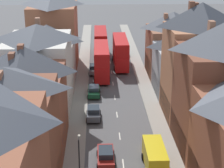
{
  "coord_description": "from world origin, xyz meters",
  "views": [
    {
      "loc": [
        -2.55,
        -15.32,
        21.17
      ],
      "look_at": [
        -0.3,
        38.7,
        1.16
      ],
      "focal_mm": 60.0,
      "sensor_mm": 36.0,
      "label": 1
    }
  ],
  "objects_px": {
    "double_decker_bus_far_approaching": "(101,61)",
    "car_mid_white": "(106,156)",
    "car_mid_black": "(94,113)",
    "street_lamp": "(79,161)",
    "car_near_blue": "(94,69)",
    "delivery_van": "(155,156)",
    "double_decker_bus_lead": "(101,43)",
    "double_decker_bus_mid_street": "(120,51)",
    "car_near_silver": "(124,51)",
    "car_parked_left_a": "(94,91)"
  },
  "relations": [
    {
      "from": "car_near_blue",
      "to": "delivery_van",
      "type": "height_order",
      "value": "delivery_van"
    },
    {
      "from": "street_lamp",
      "to": "car_near_blue",
      "type": "bearing_deg",
      "value": 88.05
    },
    {
      "from": "car_mid_white",
      "to": "double_decker_bus_lead",
      "type": "bearing_deg",
      "value": 90.01
    },
    {
      "from": "double_decker_bus_mid_street",
      "to": "car_mid_white",
      "type": "distance_m",
      "value": 33.44
    },
    {
      "from": "delivery_van",
      "to": "car_mid_black",
      "type": "bearing_deg",
      "value": 117.95
    },
    {
      "from": "street_lamp",
      "to": "car_near_silver",
      "type": "bearing_deg",
      "value": 80.87
    },
    {
      "from": "car_parked_left_a",
      "to": "car_mid_black",
      "type": "distance_m",
      "value": 7.96
    },
    {
      "from": "street_lamp",
      "to": "double_decker_bus_far_approaching",
      "type": "bearing_deg",
      "value": 85.69
    },
    {
      "from": "car_near_blue",
      "to": "street_lamp",
      "type": "xyz_separation_m",
      "value": [
        -1.15,
        -33.86,
        2.4
      ]
    },
    {
      "from": "double_decker_bus_far_approaching",
      "to": "car_mid_white",
      "type": "bearing_deg",
      "value": -89.98
    },
    {
      "from": "car_near_blue",
      "to": "delivery_van",
      "type": "distance_m",
      "value": 30.78
    },
    {
      "from": "double_decker_bus_mid_street",
      "to": "car_near_silver",
      "type": "distance_m",
      "value": 8.04
    },
    {
      "from": "delivery_van",
      "to": "car_near_silver",
      "type": "bearing_deg",
      "value": 90.0
    },
    {
      "from": "double_decker_bus_far_approaching",
      "to": "car_near_silver",
      "type": "height_order",
      "value": "double_decker_bus_far_approaching"
    },
    {
      "from": "car_mid_white",
      "to": "double_decker_bus_mid_street",
      "type": "bearing_deg",
      "value": 83.82
    },
    {
      "from": "double_decker_bus_far_approaching",
      "to": "car_mid_white",
      "type": "xyz_separation_m",
      "value": [
        0.01,
        -27.48,
        -2.02
      ]
    },
    {
      "from": "car_mid_white",
      "to": "delivery_van",
      "type": "height_order",
      "value": "delivery_van"
    },
    {
      "from": "delivery_van",
      "to": "street_lamp",
      "type": "xyz_separation_m",
      "value": [
        -7.35,
        -3.71,
        1.9
      ]
    },
    {
      "from": "car_near_blue",
      "to": "street_lamp",
      "type": "bearing_deg",
      "value": -91.95
    },
    {
      "from": "car_near_silver",
      "to": "car_near_blue",
      "type": "bearing_deg",
      "value": -117.52
    },
    {
      "from": "car_near_silver",
      "to": "car_mid_black",
      "type": "bearing_deg",
      "value": -101.54
    },
    {
      "from": "double_decker_bus_far_approaching",
      "to": "car_mid_white",
      "type": "distance_m",
      "value": 27.55
    },
    {
      "from": "double_decker_bus_far_approaching",
      "to": "car_mid_black",
      "type": "bearing_deg",
      "value": -94.35
    },
    {
      "from": "double_decker_bus_far_approaching",
      "to": "double_decker_bus_lead",
      "type": "bearing_deg",
      "value": 90.0
    },
    {
      "from": "double_decker_bus_mid_street",
      "to": "delivery_van",
      "type": "bearing_deg",
      "value": -87.82
    },
    {
      "from": "double_decker_bus_lead",
      "to": "double_decker_bus_far_approaching",
      "type": "distance_m",
      "value": 12.65
    },
    {
      "from": "double_decker_bus_mid_street",
      "to": "double_decker_bus_far_approaching",
      "type": "height_order",
      "value": "same"
    },
    {
      "from": "car_near_blue",
      "to": "car_mid_white",
      "type": "distance_m",
      "value": 28.99
    },
    {
      "from": "car_mid_white",
      "to": "street_lamp",
      "type": "bearing_deg",
      "value": -116.57
    },
    {
      "from": "car_near_silver",
      "to": "car_parked_left_a",
      "type": "xyz_separation_m",
      "value": [
        -6.2,
        -22.41,
        0.0
      ]
    },
    {
      "from": "double_decker_bus_lead",
      "to": "street_lamp",
      "type": "xyz_separation_m",
      "value": [
        -2.44,
        -45.03,
        0.43
      ]
    },
    {
      "from": "double_decker_bus_far_approaching",
      "to": "car_mid_black",
      "type": "distance_m",
      "value": 17.14
    },
    {
      "from": "car_mid_white",
      "to": "car_mid_black",
      "type": "bearing_deg",
      "value": 97.06
    },
    {
      "from": "car_parked_left_a",
      "to": "car_mid_white",
      "type": "relative_size",
      "value": 0.95
    },
    {
      "from": "double_decker_bus_mid_street",
      "to": "car_near_blue",
      "type": "relative_size",
      "value": 2.65
    },
    {
      "from": "car_mid_white",
      "to": "car_near_silver",
      "type": "bearing_deg",
      "value": 83.16
    },
    {
      "from": "car_near_blue",
      "to": "delivery_van",
      "type": "relative_size",
      "value": 0.79
    },
    {
      "from": "car_mid_black",
      "to": "street_lamp",
      "type": "xyz_separation_m",
      "value": [
        -1.15,
        -15.39,
        2.39
      ]
    },
    {
      "from": "car_mid_white",
      "to": "street_lamp",
      "type": "xyz_separation_m",
      "value": [
        -2.45,
        -4.9,
        2.45
      ]
    },
    {
      "from": "car_near_silver",
      "to": "car_mid_white",
      "type": "distance_m",
      "value": 41.15
    },
    {
      "from": "double_decker_bus_lead",
      "to": "car_mid_white",
      "type": "bearing_deg",
      "value": -89.99
    },
    {
      "from": "double_decker_bus_far_approaching",
      "to": "car_parked_left_a",
      "type": "relative_size",
      "value": 2.69
    },
    {
      "from": "car_mid_black",
      "to": "delivery_van",
      "type": "height_order",
      "value": "delivery_van"
    },
    {
      "from": "double_decker_bus_lead",
      "to": "car_near_silver",
      "type": "relative_size",
      "value": 2.77
    },
    {
      "from": "car_parked_left_a",
      "to": "delivery_van",
      "type": "xyz_separation_m",
      "value": [
        6.2,
        -19.64,
        0.53
      ]
    },
    {
      "from": "double_decker_bus_lead",
      "to": "street_lamp",
      "type": "distance_m",
      "value": 45.09
    },
    {
      "from": "car_near_blue",
      "to": "double_decker_bus_mid_street",
      "type": "bearing_deg",
      "value": 40.81
    },
    {
      "from": "car_mid_black",
      "to": "street_lamp",
      "type": "distance_m",
      "value": 15.62
    },
    {
      "from": "car_mid_black",
      "to": "double_decker_bus_lead",
      "type": "bearing_deg",
      "value": 87.51
    },
    {
      "from": "double_decker_bus_lead",
      "to": "delivery_van",
      "type": "relative_size",
      "value": 2.08
    }
  ]
}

